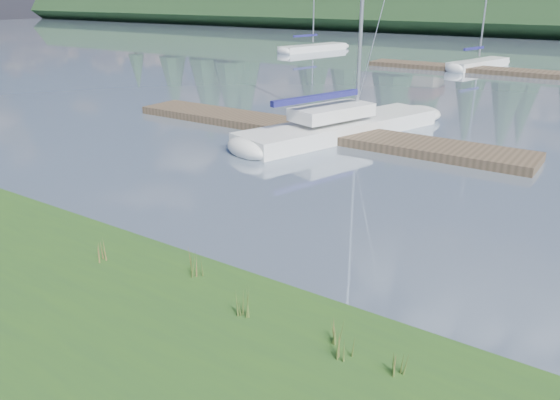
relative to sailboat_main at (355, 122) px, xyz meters
The scene contains 12 objects.
ground 20.13m from the sailboat_main, 82.32° to the left, with size 200.00×200.00×0.00m, color slate.
sailboat_main is the anchor object (origin of this frame).
dock_near 1.70m from the sailboat_main, 141.17° to the right, with size 16.00×2.00×0.30m, color #4C3D2C.
sailboat_bg_0 31.09m from the sailboat_main, 122.72° to the left, with size 3.51×8.31×11.82m.
sailboat_bg_1 22.36m from the sailboat_main, 93.02° to the left, with size 3.04×7.10×10.52m.
weed_0 12.60m from the sailboat_main, 75.97° to the right, with size 0.17×0.14×0.62m.
weed_1 13.48m from the sailboat_main, 70.51° to the right, with size 0.17×0.14×0.57m.
weed_2 14.24m from the sailboat_main, 63.91° to the right, with size 0.17×0.14×0.66m.
weed_3 12.80m from the sailboat_main, 84.77° to the right, with size 0.17×0.14×0.46m.
weed_4 13.89m from the sailboat_main, 64.83° to the right, with size 0.17×0.14×0.39m.
weed_5 14.52m from the sailboat_main, 61.10° to the right, with size 0.17×0.14×0.54m.
mud_lip 11.97m from the sailboat_main, 77.01° to the right, with size 60.00×0.50×0.14m, color #33281C.
Camera 1 is at (6.28, -8.31, 4.98)m, focal length 35.00 mm.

